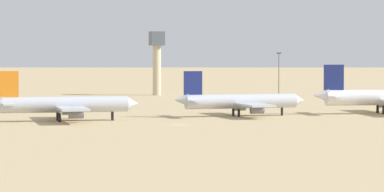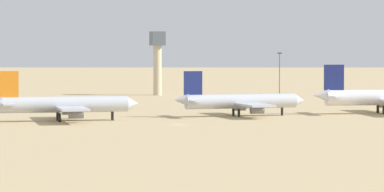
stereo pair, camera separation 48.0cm
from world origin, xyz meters
name	(u,v)px [view 2 (the right image)]	position (x,y,z in m)	size (l,w,h in m)	color
ground	(180,125)	(0.00, 0.00, 0.00)	(4000.00, 4000.00, 0.00)	tan
ridge_center	(106,25)	(206.18, 987.79, 45.33)	(238.63, 222.39, 90.67)	slate
ridge_east	(322,14)	(518.60, 1069.22, 63.59)	(389.86, 252.73, 127.18)	slate
parked_jet_orange_2	(63,105)	(-24.50, 20.63, 4.15)	(38.32, 32.30, 12.65)	silver
parked_jet_navy_3	(240,101)	(24.32, 25.22, 4.01)	(36.97, 30.96, 12.24)	silver
control_tower	(157,57)	(37.87, 156.31, 14.91)	(5.20, 5.20, 24.71)	#C6B793
light_pole_west	(280,70)	(86.38, 150.22, 9.48)	(1.80, 0.50, 16.51)	#59595E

